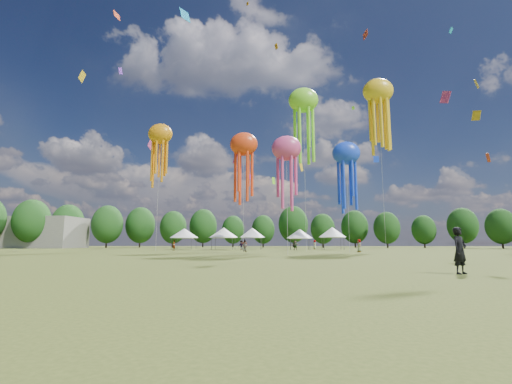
{
  "coord_description": "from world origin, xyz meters",
  "views": [
    {
      "loc": [
        1.38,
        -18.24,
        1.2
      ],
      "look_at": [
        -1.06,
        15.0,
        6.0
      ],
      "focal_mm": 25.14,
      "sensor_mm": 36.0,
      "label": 1
    }
  ],
  "objects": [
    {
      "name": "spectator_near",
      "position": [
        -3.87,
        32.08,
        0.8
      ],
      "size": [
        0.98,
        0.92,
        1.61
      ],
      "primitive_type": "imported",
      "rotation": [
        0.0,
        0.0,
        2.61
      ],
      "color": "gray",
      "rests_on": "ground"
    },
    {
      "name": "spectators_far",
      "position": [
        2.98,
        47.42,
        0.91
      ],
      "size": [
        33.43,
        27.05,
        1.92
      ],
      "color": "gray",
      "rests_on": "ground"
    },
    {
      "name": "small_kites",
      "position": [
        0.86,
        41.08,
        29.51
      ],
      "size": [
        67.91,
        61.48,
        46.25
      ],
      "color": "red",
      "rests_on": "ground"
    },
    {
      "name": "hangar",
      "position": [
        -72.0,
        72.0,
        4.0
      ],
      "size": [
        40.0,
        12.0,
        8.0
      ],
      "primitive_type": "cube",
      "color": "gray",
      "rests_on": "ground"
    },
    {
      "name": "festival_tents",
      "position": [
        -4.36,
        53.61,
        3.29
      ],
      "size": [
        35.54,
        9.72,
        4.42
      ],
      "color": "#47474C",
      "rests_on": "ground"
    },
    {
      "name": "ground",
      "position": [
        0.0,
        0.0,
        0.0
      ],
      "size": [
        300.0,
        300.0,
        0.0
      ],
      "primitive_type": "plane",
      "color": "#384416",
      "rests_on": "ground"
    },
    {
      "name": "treeline",
      "position": [
        -3.87,
        62.51,
        6.54
      ],
      "size": [
        201.57,
        95.24,
        13.43
      ],
      "color": "#38281C",
      "rests_on": "ground"
    },
    {
      "name": "show_kites",
      "position": [
        4.42,
        36.63,
        18.71
      ],
      "size": [
        41.19,
        23.42,
        29.7
      ],
      "color": "red",
      "rests_on": "ground"
    },
    {
      "name": "observer_main",
      "position": [
        8.42,
        -3.26,
        0.93
      ],
      "size": [
        0.81,
        0.74,
        1.85
      ],
      "primitive_type": "imported",
      "rotation": [
        0.0,
        0.0,
        0.58
      ],
      "color": "black",
      "rests_on": "ground"
    }
  ]
}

